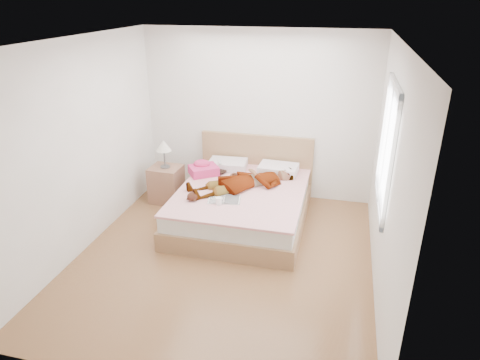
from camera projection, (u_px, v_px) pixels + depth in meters
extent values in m
plane|color=#57311B|center=(224.00, 257.00, 5.36)|extent=(4.00, 4.00, 0.00)
imported|color=silver|center=(245.00, 178.00, 6.08)|extent=(1.69, 1.52, 0.23)
ellipsoid|color=black|center=(216.00, 168.00, 6.63)|extent=(0.46, 0.54, 0.07)
cube|color=silver|center=(220.00, 162.00, 6.52)|extent=(0.09, 0.09, 0.05)
plane|color=white|center=(220.00, 41.00, 4.32)|extent=(4.00, 4.00, 0.00)
plane|color=silver|center=(258.00, 116.00, 6.62)|extent=(3.60, 0.00, 3.60)
plane|color=silver|center=(145.00, 258.00, 3.06)|extent=(3.60, 0.00, 3.60)
plane|color=silver|center=(81.00, 148.00, 5.23)|extent=(0.00, 4.00, 4.00)
plane|color=silver|center=(388.00, 176.00, 4.44)|extent=(0.00, 4.00, 4.00)
cube|color=white|center=(387.00, 148.00, 4.63)|extent=(0.02, 1.10, 1.30)
cube|color=silver|center=(390.00, 167.00, 4.12)|extent=(0.04, 0.06, 1.42)
cube|color=silver|center=(383.00, 132.00, 5.15)|extent=(0.04, 0.06, 1.42)
cube|color=silver|center=(378.00, 204.00, 4.91)|extent=(0.04, 1.22, 0.06)
cube|color=silver|center=(396.00, 85.00, 4.36)|extent=(0.04, 1.22, 0.06)
cube|color=silver|center=(386.00, 148.00, 4.63)|extent=(0.03, 0.04, 1.30)
cube|color=olive|center=(242.00, 213.00, 6.15)|extent=(1.78, 2.08, 0.26)
cube|color=silver|center=(242.00, 199.00, 6.06)|extent=(1.70, 2.00, 0.22)
cube|color=white|center=(242.00, 191.00, 6.01)|extent=(1.74, 2.04, 0.03)
cube|color=brown|center=(256.00, 165.00, 6.90)|extent=(1.80, 0.07, 1.00)
cube|color=silver|center=(228.00, 164.00, 6.70)|extent=(0.61, 0.44, 0.13)
cube|color=white|center=(278.00, 169.00, 6.53)|extent=(0.60, 0.43, 0.13)
cube|color=#D03876|center=(204.00, 170.00, 6.48)|extent=(0.53, 0.51, 0.13)
ellipsoid|color=#D93A73|center=(202.00, 164.00, 6.49)|extent=(0.28, 0.24, 0.12)
cube|color=white|center=(224.00, 200.00, 5.70)|extent=(0.46, 0.35, 0.01)
cube|color=white|center=(216.00, 199.00, 5.70)|extent=(0.25, 0.31, 0.02)
cube|color=#272727|center=(232.00, 199.00, 5.69)|extent=(0.25, 0.31, 0.02)
cylinder|color=white|center=(219.00, 201.00, 5.57)|extent=(0.10, 0.10, 0.09)
torus|color=white|center=(222.00, 201.00, 5.57)|extent=(0.07, 0.03, 0.07)
cylinder|color=black|center=(219.00, 198.00, 5.55)|extent=(0.09, 0.09, 0.00)
ellipsoid|color=black|center=(192.00, 196.00, 5.66)|extent=(0.16, 0.17, 0.12)
ellipsoid|color=beige|center=(192.00, 196.00, 5.65)|extent=(0.08, 0.09, 0.06)
sphere|color=black|center=(195.00, 193.00, 5.73)|extent=(0.09, 0.09, 0.09)
sphere|color=#FFA6B5|center=(194.00, 191.00, 5.76)|extent=(0.03, 0.03, 0.03)
sphere|color=pink|center=(198.00, 192.00, 5.74)|extent=(0.03, 0.03, 0.03)
ellipsoid|color=black|center=(188.00, 199.00, 5.66)|extent=(0.04, 0.06, 0.03)
ellipsoid|color=black|center=(195.00, 200.00, 5.62)|extent=(0.04, 0.06, 0.03)
cube|color=brown|center=(167.00, 184.00, 6.72)|extent=(0.49, 0.44, 0.57)
cylinder|color=#4F4F4F|center=(165.00, 167.00, 6.60)|extent=(0.15, 0.15, 0.02)
cylinder|color=#4D4D4D|center=(165.00, 158.00, 6.54)|extent=(0.03, 0.03, 0.29)
cone|color=silver|center=(164.00, 145.00, 6.46)|extent=(0.24, 0.24, 0.17)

